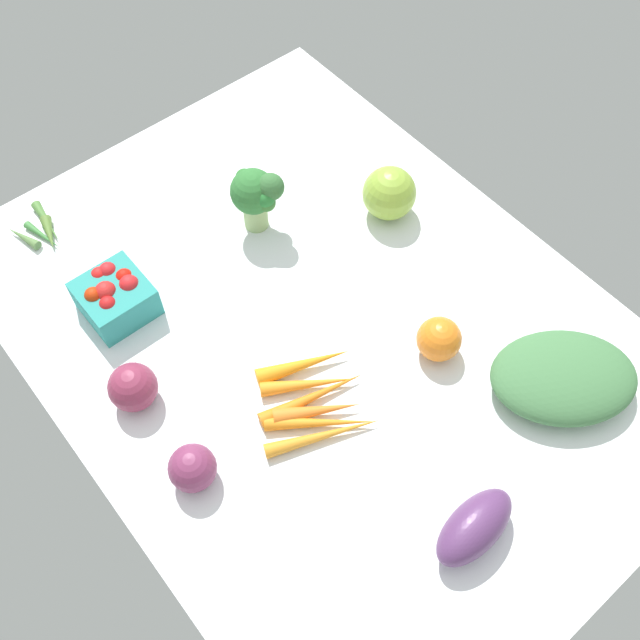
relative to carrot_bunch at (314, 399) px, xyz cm
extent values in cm
cube|color=white|center=(-9.06, 8.63, -2.16)|extent=(104.00, 76.00, 2.00)
cone|color=orange|center=(4.97, -2.31, -0.14)|extent=(8.37, 15.92, 2.05)
cone|color=orange|center=(3.22, -1.50, -0.13)|extent=(11.12, 13.27, 2.06)
cone|color=orange|center=(1.66, -0.77, 0.12)|extent=(8.30, 11.78, 2.56)
cone|color=orange|center=(-0.40, 0.19, -0.05)|extent=(5.69, 16.17, 2.23)
cone|color=orange|center=(-2.29, 1.06, -0.06)|extent=(9.21, 12.85, 2.21)
cone|color=orange|center=(-5.13, 2.38, 0.16)|extent=(7.44, 13.93, 2.64)
ellipsoid|color=#583263|center=(26.78, 3.62, 1.86)|extent=(6.86, 12.80, 6.04)
sphere|color=#8EB43C|center=(-19.29, 31.57, 3.20)|extent=(8.71, 8.71, 8.71)
cone|color=#577E42|center=(-52.08, -17.45, -0.38)|extent=(6.70, 3.45, 1.56)
cone|color=#4D7E39|center=(-52.45, -13.00, -0.37)|extent=(9.10, 2.38, 1.59)
cone|color=#41833F|center=(-50.34, -14.84, -0.52)|extent=(7.96, 3.05, 1.28)
cone|color=#577A33|center=(-49.88, -13.88, -0.21)|extent=(6.83, 3.81, 1.90)
sphere|color=#842D48|center=(-16.37, -18.54, 2.26)|extent=(6.84, 6.84, 6.84)
cube|color=teal|center=(-30.84, -12.58, 1.69)|extent=(9.77, 9.77, 5.69)
sphere|color=red|center=(-31.01, -13.51, 4.17)|extent=(3.17, 3.17, 3.17)
sphere|color=red|center=(-29.97, -10.18, 4.13)|extent=(2.95, 2.95, 2.95)
sphere|color=red|center=(-31.50, -15.25, 4.28)|extent=(2.57, 2.57, 2.57)
sphere|color=red|center=(-28.99, -14.38, 3.94)|extent=(2.63, 2.63, 2.63)
sphere|color=red|center=(-34.14, -11.30, 4.01)|extent=(2.74, 2.74, 2.74)
sphere|color=red|center=(-34.46, -12.62, 3.91)|extent=(2.43, 2.43, 2.43)
sphere|color=red|center=(-31.72, -9.98, 3.87)|extent=(2.65, 2.65, 2.65)
sphere|color=orange|center=(4.84, 19.14, 2.09)|extent=(6.50, 6.50, 6.50)
sphere|color=#793056|center=(-1.68, -18.81, 2.01)|extent=(6.35, 6.35, 6.35)
ellipsoid|color=#427545|center=(20.13, 28.26, 1.73)|extent=(23.99, 25.29, 5.79)
cylinder|color=#9BBA75|center=(-30.87, 13.31, 1.40)|extent=(3.90, 3.90, 5.11)
sphere|color=#307234|center=(-30.87, 13.31, 6.65)|extent=(7.21, 7.21, 7.21)
sphere|color=#2C6E2E|center=(-33.72, 13.80, 7.10)|extent=(2.82, 2.82, 2.82)
sphere|color=#366B36|center=(-28.59, 15.07, 8.37)|extent=(4.29, 4.29, 4.29)
sphere|color=#30723B|center=(-30.17, 16.10, 6.85)|extent=(3.31, 3.31, 3.31)
sphere|color=#297933|center=(-28.00, 13.59, 7.40)|extent=(2.88, 2.88, 2.88)
sphere|color=#387332|center=(-28.02, 13.72, 6.30)|extent=(2.87, 2.87, 2.87)
camera|label=1|loc=(34.91, -27.87, 91.95)|focal=41.21mm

